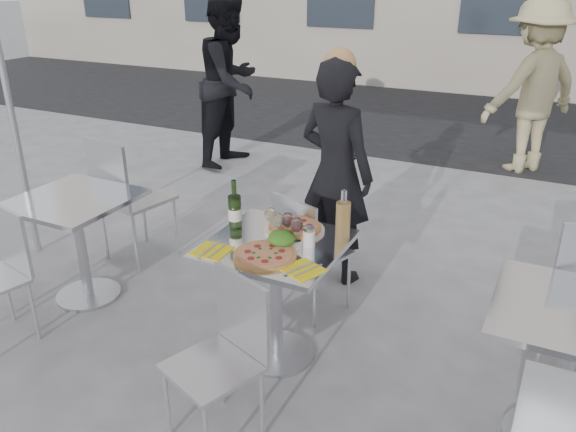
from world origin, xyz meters
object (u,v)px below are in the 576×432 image
at_px(pedestrian_b, 533,87).
at_px(side_table_right, 570,350).
at_px(chair_near, 226,346).
at_px(pedestrian_a, 231,82).
at_px(sugar_shaker, 309,237).
at_px(wineglass_white_b, 278,221).
at_px(salad_plate, 282,239).
at_px(chair_far, 305,246).
at_px(napkin_left, 212,250).
at_px(wineglass_red_a, 287,221).
at_px(pizza_near, 265,255).
at_px(pizza_far, 295,228).
at_px(napkin_right, 303,269).
at_px(side_table_left, 78,227).
at_px(wineglass_red_b, 297,226).
at_px(side_chair_lfar, 124,191).
at_px(wineglass_white_a, 270,215).
at_px(carafe, 343,220).
at_px(wine_bottle, 235,210).
at_px(woman_diner, 336,173).
at_px(main_table, 276,276).

bearing_deg(pedestrian_b, side_table_right, 48.46).
bearing_deg(chair_near, pedestrian_a, 141.69).
relative_size(sugar_shaker, wineglass_white_b, 0.68).
distance_m(pedestrian_b, salad_plate, 4.45).
height_order(chair_far, napkin_left, chair_far).
bearing_deg(salad_plate, wineglass_red_a, 96.85).
distance_m(pizza_near, sugar_shaker, 0.27).
bearing_deg(pizza_far, side_table_right, -7.18).
bearing_deg(napkin_right, wineglass_white_b, 159.39).
bearing_deg(side_table_left, sugar_shaker, 1.55).
relative_size(pizza_near, wineglass_red_b, 2.10).
distance_m(pizza_far, sugar_shaker, 0.21).
bearing_deg(side_table_right, sugar_shaker, 178.03).
relative_size(side_table_right, side_chair_lfar, 0.75).
xyz_separation_m(side_table_left, napkin_right, (1.76, -0.21, 0.21)).
bearing_deg(side_table_left, wineglass_red_b, 1.33).
height_order(side_table_right, napkin_left, napkin_left).
bearing_deg(salad_plate, wineglass_white_a, 138.60).
distance_m(chair_near, pedestrian_a, 4.34).
bearing_deg(side_table_right, side_table_left, 180.00).
distance_m(side_table_left, pizza_far, 1.55).
height_order(pizza_near, carafe, carafe).
height_order(pizza_near, wine_bottle, wine_bottle).
relative_size(chair_near, carafe, 2.87).
bearing_deg(napkin_right, pizza_far, 143.78).
height_order(wineglass_white_a, wineglass_red_a, same).
height_order(side_table_left, sugar_shaker, sugar_shaker).
bearing_deg(side_table_right, wine_bottle, 178.08).
xyz_separation_m(pizza_far, salad_plate, (0.02, -0.20, 0.02)).
distance_m(side_chair_lfar, wineglass_white_b, 1.67).
distance_m(pizza_near, wine_bottle, 0.41).
height_order(wineglass_red_a, napkin_left, wineglass_red_a).
distance_m(wine_bottle, sugar_shaker, 0.47).
bearing_deg(napkin_right, wineglass_red_a, 151.49).
xyz_separation_m(chair_far, carafe, (0.36, -0.30, 0.37)).
distance_m(side_table_right, sugar_shaker, 1.35).
distance_m(napkin_left, napkin_right, 0.52).
height_order(salad_plate, napkin_right, salad_plate).
distance_m(wineglass_red_a, wineglass_red_b, 0.08).
bearing_deg(pizza_near, side_table_left, 173.51).
distance_m(pedestrian_b, sugar_shaker, 4.36).
distance_m(side_chair_lfar, woman_diner, 1.60).
relative_size(main_table, sugar_shaker, 7.01).
relative_size(wineglass_red_a, wineglass_red_b, 1.00).
relative_size(chair_far, wineglass_white_a, 5.34).
relative_size(side_table_right, salad_plate, 3.41).
distance_m(pedestrian_a, napkin_right, 4.10).
xyz_separation_m(chair_near, pedestrian_a, (-2.24, 3.69, 0.47)).
xyz_separation_m(pedestrian_b, pizza_far, (-0.91, -4.15, -0.18)).
distance_m(side_table_right, chair_near, 1.57).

